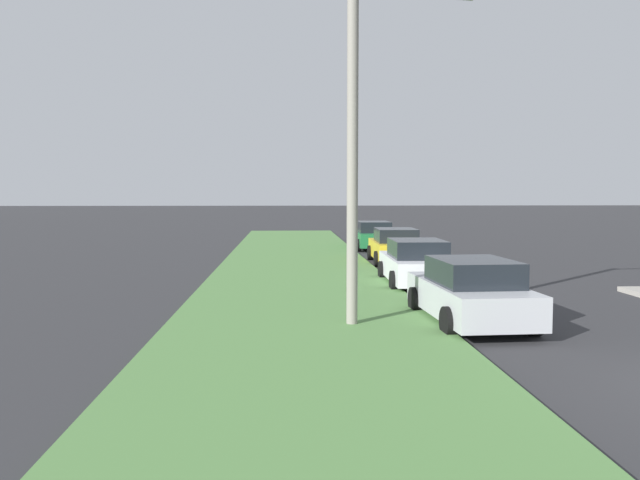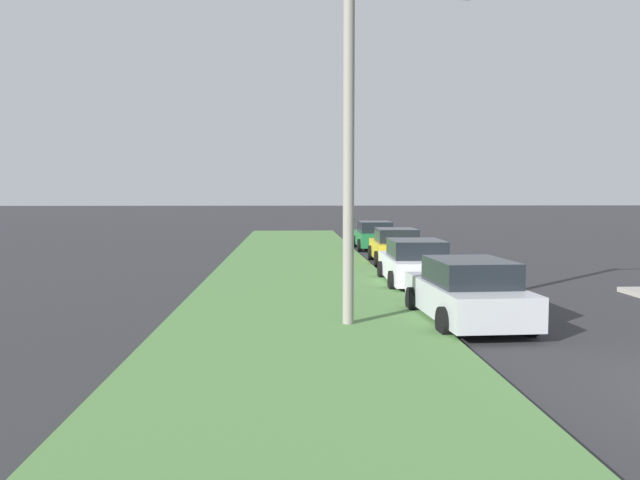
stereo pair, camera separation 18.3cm
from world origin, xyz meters
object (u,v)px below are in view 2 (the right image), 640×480
(parked_car_yellow, at_px, (396,246))
(parked_car_green, at_px, (374,236))
(parked_car_silver, at_px, (467,292))
(streetlight, at_px, (365,124))
(parked_car_white, at_px, (415,263))

(parked_car_yellow, bearing_deg, parked_car_green, 1.69)
(parked_car_silver, bearing_deg, streetlight, 95.03)
(parked_car_white, height_order, parked_car_green, same)
(parked_car_white, bearing_deg, parked_car_green, -0.72)
(parked_car_silver, height_order, streetlight, streetlight)
(parked_car_white, bearing_deg, parked_car_silver, -178.83)
(parked_car_silver, height_order, parked_car_green, same)
(parked_car_white, relative_size, parked_car_green, 1.01)
(parked_car_silver, bearing_deg, parked_car_green, -4.17)
(parked_car_silver, xyz_separation_m, parked_car_white, (5.96, -0.00, 0.00))
(parked_car_yellow, relative_size, streetlight, 0.58)
(parked_car_green, bearing_deg, parked_car_white, 177.89)
(parked_car_green, bearing_deg, parked_car_yellow, 179.83)
(streetlight, bearing_deg, parked_car_silver, -82.16)
(parked_car_yellow, bearing_deg, parked_car_silver, 179.60)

